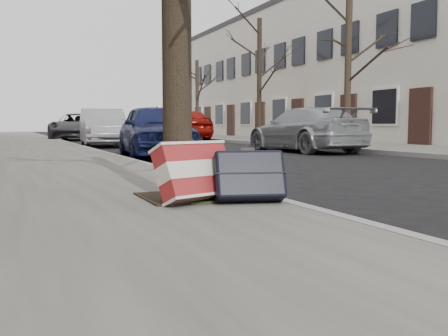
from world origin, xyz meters
name	(u,v)px	position (x,y,z in m)	size (l,w,h in m)	color
ground	(442,215)	(0.00, 0.00, 0.00)	(120.00, 120.00, 0.00)	black
near_sidewalk	(1,147)	(-3.70, 15.00, 0.06)	(5.00, 70.00, 0.12)	slate
far_sidewalk	(296,142)	(7.80, 15.00, 0.06)	(4.00, 70.00, 0.12)	slate
house_far	(381,67)	(13.15, 16.00, 3.60)	(6.70, 40.00, 7.20)	beige
dirt_patch	(187,196)	(-2.00, 1.20, 0.13)	(0.85, 0.85, 0.01)	black
suitcase_red	(195,172)	(-2.05, 0.86, 0.39)	(0.70, 0.19, 0.50)	maroon
suitcase_navy	(249,176)	(-1.61, 0.66, 0.36)	(0.62, 0.20, 0.44)	black
car_near_front	(156,130)	(-0.13, 8.80, 0.68)	(1.60, 3.97, 1.35)	#111943
car_near_mid	(103,128)	(-0.18, 15.78, 0.71)	(1.50, 4.31, 1.42)	#A1A2A8
car_near_back	(78,127)	(0.00, 24.29, 0.71)	(2.36, 5.12, 1.42)	#333337
car_far_front	(305,130)	(4.68, 9.51, 0.66)	(1.84, 4.52, 1.31)	#969A9E
car_far_back	(184,125)	(4.77, 20.69, 0.80)	(1.90, 4.72, 1.61)	maroon
tree_far_a	(348,72)	(7.20, 10.77, 2.60)	(0.23, 0.23, 4.96)	black
tree_far_b	(259,80)	(7.20, 17.24, 2.88)	(0.22, 0.22, 5.52)	black
tree_far_c	(197,98)	(7.20, 25.32, 2.41)	(0.21, 0.21, 4.58)	black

